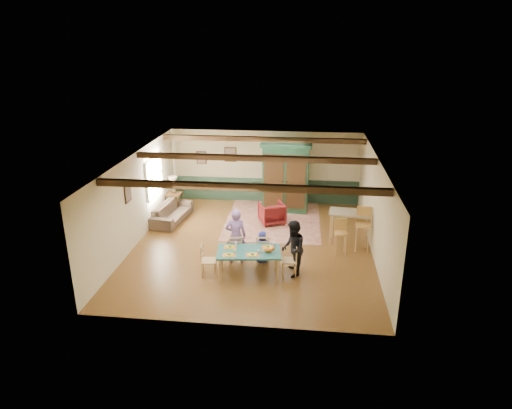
# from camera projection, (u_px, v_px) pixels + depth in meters

# --- Properties ---
(floor) EXTENTS (8.00, 8.00, 0.00)m
(floor) POSITION_uv_depth(u_px,v_px,m) (252.00, 246.00, 13.66)
(floor) COLOR brown
(floor) RESTS_ON ground
(wall_back) EXTENTS (7.00, 0.02, 2.70)m
(wall_back) POSITION_uv_depth(u_px,v_px,m) (265.00, 167.00, 16.92)
(wall_back) COLOR beige
(wall_back) RESTS_ON floor
(wall_left) EXTENTS (0.02, 8.00, 2.70)m
(wall_left) POSITION_uv_depth(u_px,v_px,m) (136.00, 199.00, 13.56)
(wall_left) COLOR beige
(wall_left) RESTS_ON floor
(wall_right) EXTENTS (0.02, 8.00, 2.70)m
(wall_right) POSITION_uv_depth(u_px,v_px,m) (376.00, 209.00, 12.82)
(wall_right) COLOR beige
(wall_right) RESTS_ON floor
(ceiling) EXTENTS (7.00, 8.00, 0.02)m
(ceiling) POSITION_uv_depth(u_px,v_px,m) (252.00, 159.00, 12.72)
(ceiling) COLOR white
(ceiling) RESTS_ON wall_back
(wainscot_back) EXTENTS (6.95, 0.03, 0.90)m
(wainscot_back) POSITION_uv_depth(u_px,v_px,m) (265.00, 190.00, 17.21)
(wainscot_back) COLOR #1C3526
(wainscot_back) RESTS_ON floor
(ceiling_beam_front) EXTENTS (6.95, 0.16, 0.16)m
(ceiling_beam_front) POSITION_uv_depth(u_px,v_px,m) (240.00, 187.00, 10.61)
(ceiling_beam_front) COLOR black
(ceiling_beam_front) RESTS_ON ceiling
(ceiling_beam_mid) EXTENTS (6.95, 0.16, 0.16)m
(ceiling_beam_mid) POSITION_uv_depth(u_px,v_px,m) (254.00, 158.00, 13.13)
(ceiling_beam_mid) COLOR black
(ceiling_beam_mid) RESTS_ON ceiling
(ceiling_beam_back) EXTENTS (6.95, 0.16, 0.16)m
(ceiling_beam_back) POSITION_uv_depth(u_px,v_px,m) (263.00, 139.00, 15.55)
(ceiling_beam_back) COLOR black
(ceiling_beam_back) RESTS_ON ceiling
(window_left) EXTENTS (0.06, 1.60, 1.30)m
(window_left) POSITION_uv_depth(u_px,v_px,m) (154.00, 177.00, 15.07)
(window_left) COLOR white
(window_left) RESTS_ON wall_left
(picture_left_wall) EXTENTS (0.04, 0.42, 0.52)m
(picture_left_wall) POSITION_uv_depth(u_px,v_px,m) (128.00, 193.00, 12.86)
(picture_left_wall) COLOR gray
(picture_left_wall) RESTS_ON wall_left
(picture_back_a) EXTENTS (0.45, 0.04, 0.55)m
(picture_back_a) POSITION_uv_depth(u_px,v_px,m) (230.00, 154.00, 16.87)
(picture_back_a) COLOR gray
(picture_back_a) RESTS_ON wall_back
(picture_back_b) EXTENTS (0.38, 0.04, 0.48)m
(picture_back_b) POSITION_uv_depth(u_px,v_px,m) (201.00, 158.00, 17.04)
(picture_back_b) COLOR gray
(picture_back_b) RESTS_ON wall_back
(dining_table) EXTENTS (1.74, 1.10, 0.68)m
(dining_table) POSITION_uv_depth(u_px,v_px,m) (249.00, 263.00, 11.91)
(dining_table) COLOR #1B5652
(dining_table) RESTS_ON floor
(dining_chair_far_left) EXTENTS (0.43, 0.44, 0.87)m
(dining_chair_far_left) POSITION_uv_depth(u_px,v_px,m) (236.00, 249.00, 12.49)
(dining_chair_far_left) COLOR tan
(dining_chair_far_left) RESTS_ON floor
(dining_chair_far_right) EXTENTS (0.43, 0.44, 0.87)m
(dining_chair_far_right) POSITION_uv_depth(u_px,v_px,m) (262.00, 249.00, 12.49)
(dining_chair_far_right) COLOR tan
(dining_chair_far_right) RESTS_ON floor
(dining_chair_end_left) EXTENTS (0.44, 0.43, 0.87)m
(dining_chair_end_left) POSITION_uv_depth(u_px,v_px,m) (209.00, 260.00, 11.87)
(dining_chair_end_left) COLOR tan
(dining_chair_end_left) RESTS_ON floor
(dining_chair_end_right) EXTENTS (0.44, 0.43, 0.87)m
(dining_chair_end_right) POSITION_uv_depth(u_px,v_px,m) (289.00, 260.00, 11.88)
(dining_chair_end_right) COLOR tan
(dining_chair_end_right) RESTS_ON floor
(person_man) EXTENTS (0.61, 0.44, 1.57)m
(person_man) POSITION_uv_depth(u_px,v_px,m) (236.00, 236.00, 12.44)
(person_man) COLOR #7E5C9E
(person_man) RESTS_ON floor
(person_woman) EXTENTS (0.65, 0.79, 1.50)m
(person_woman) POSITION_uv_depth(u_px,v_px,m) (293.00, 249.00, 11.77)
(person_woman) COLOR black
(person_woman) RESTS_ON floor
(person_child) EXTENTS (0.48, 0.34, 0.92)m
(person_child) POSITION_uv_depth(u_px,v_px,m) (262.00, 247.00, 12.55)
(person_child) COLOR navy
(person_child) RESTS_ON floor
(cat) EXTENTS (0.34, 0.16, 0.16)m
(cat) POSITION_uv_depth(u_px,v_px,m) (268.00, 250.00, 11.68)
(cat) COLOR orange
(cat) RESTS_ON dining_table
(place_setting_near_left) EXTENTS (0.39, 0.31, 0.11)m
(place_setting_near_left) POSITION_uv_depth(u_px,v_px,m) (229.00, 253.00, 11.56)
(place_setting_near_left) COLOR gold
(place_setting_near_left) RESTS_ON dining_table
(place_setting_near_center) EXTENTS (0.39, 0.31, 0.11)m
(place_setting_near_center) POSITION_uv_depth(u_px,v_px,m) (252.00, 253.00, 11.56)
(place_setting_near_center) COLOR gold
(place_setting_near_center) RESTS_ON dining_table
(place_setting_far_left) EXTENTS (0.39, 0.31, 0.11)m
(place_setting_far_left) POSITION_uv_depth(u_px,v_px,m) (230.00, 245.00, 11.98)
(place_setting_far_left) COLOR gold
(place_setting_far_left) RESTS_ON dining_table
(place_setting_far_right) EXTENTS (0.39, 0.31, 0.11)m
(place_setting_far_right) POSITION_uv_depth(u_px,v_px,m) (268.00, 245.00, 11.99)
(place_setting_far_right) COLOR gold
(place_setting_far_right) RESTS_ON dining_table
(area_rug) EXTENTS (3.21, 3.80, 0.01)m
(area_rug) POSITION_uv_depth(u_px,v_px,m) (273.00, 220.00, 15.59)
(area_rug) COLOR beige
(area_rug) RESTS_ON floor
(armoire) EXTENTS (1.78, 0.78, 2.47)m
(armoire) POSITION_uv_depth(u_px,v_px,m) (286.00, 178.00, 16.04)
(armoire) COLOR #153521
(armoire) RESTS_ON floor
(armchair) EXTENTS (1.02, 1.03, 0.73)m
(armchair) POSITION_uv_depth(u_px,v_px,m) (272.00, 213.00, 15.23)
(armchair) COLOR #450D11
(armchair) RESTS_ON floor
(sofa) EXTENTS (1.02, 2.10, 0.59)m
(sofa) POSITION_uv_depth(u_px,v_px,m) (172.00, 212.00, 15.47)
(sofa) COLOR #413328
(sofa) RESTS_ON floor
(end_table) EXTENTS (0.58, 0.58, 0.66)m
(end_table) POSITION_uv_depth(u_px,v_px,m) (174.00, 202.00, 16.34)
(end_table) COLOR black
(end_table) RESTS_ON floor
(table_lamp) EXTENTS (0.36, 0.36, 0.61)m
(table_lamp) POSITION_uv_depth(u_px,v_px,m) (173.00, 185.00, 16.12)
(table_lamp) COLOR beige
(table_lamp) RESTS_ON end_table
(counter_table) EXTENTS (1.27, 0.84, 1.00)m
(counter_table) POSITION_uv_depth(u_px,v_px,m) (349.00, 227.00, 13.74)
(counter_table) COLOR tan
(counter_table) RESTS_ON floor
(bar_stool_left) EXTENTS (0.39, 0.43, 1.05)m
(bar_stool_left) POSITION_uv_depth(u_px,v_px,m) (341.00, 237.00, 12.99)
(bar_stool_left) COLOR tan
(bar_stool_left) RESTS_ON floor
(bar_stool_right) EXTENTS (0.51, 0.55, 1.29)m
(bar_stool_right) POSITION_uv_depth(u_px,v_px,m) (363.00, 230.00, 13.21)
(bar_stool_right) COLOR tan
(bar_stool_right) RESTS_ON floor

